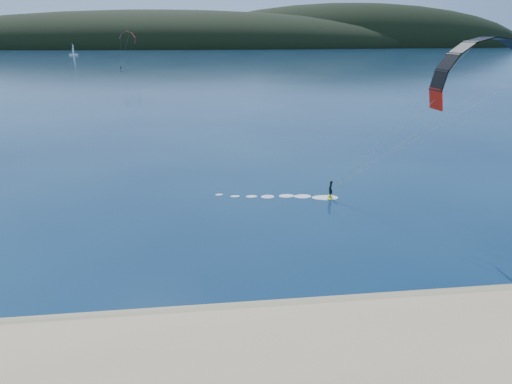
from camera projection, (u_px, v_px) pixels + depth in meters
ground at (246, 379)px, 19.01m from camera, size 1800.00×1800.00×0.00m
wet_sand at (238, 316)px, 23.21m from camera, size 220.00×2.50×0.10m
headland at (202, 47)px, 718.12m from camera, size 1200.00×310.00×140.00m
kitesurfer_near at (474, 95)px, 32.73m from camera, size 23.96×9.15×14.47m
kitesurfer_far at (127, 40)px, 199.78m from camera, size 9.15×4.89×16.08m
sailboat at (74, 54)px, 385.86m from camera, size 7.38×4.68×10.38m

